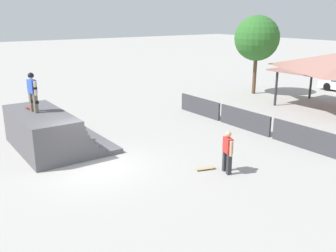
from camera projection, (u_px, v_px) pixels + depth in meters
name	position (u px, v px, depth m)	size (l,w,h in m)	color
ground_plane	(93.00, 167.00, 15.17)	(160.00, 160.00, 0.00)	#A3A09B
quarter_pipe_ramp	(49.00, 132.00, 17.02)	(4.96, 3.83, 1.75)	#565459
skater_on_deck	(32.00, 90.00, 16.39)	(0.76, 0.31, 1.76)	#6B6051
skateboard_on_deck	(31.00, 108.00, 17.09)	(0.79, 0.35, 0.09)	blue
bystander_walking	(228.00, 150.00, 14.34)	(0.68, 0.35, 1.69)	#2D2D33
skateboard_on_ground	(206.00, 168.00, 14.85)	(0.43, 0.81, 0.09)	green
barrier_fence	(244.00, 120.00, 20.03)	(10.97, 0.12, 1.05)	#3D3D42
tree_beside_pavilion	(257.00, 38.00, 28.15)	(3.38, 3.38, 5.93)	brown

